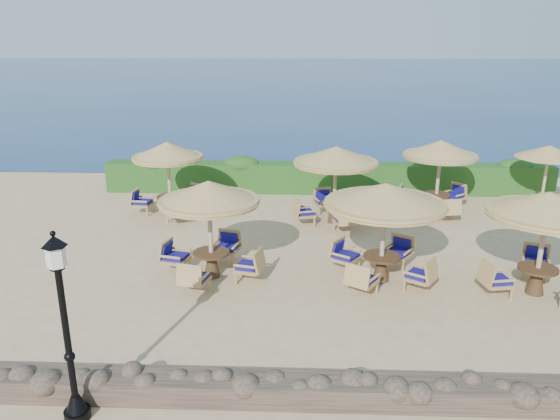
% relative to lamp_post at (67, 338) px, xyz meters
% --- Properties ---
extents(ground, '(120.00, 120.00, 0.00)m').
position_rel_lamp_post_xyz_m(ground, '(4.80, 6.80, -1.55)').
color(ground, tan).
rests_on(ground, ground).
extents(sea, '(160.00, 160.00, 0.00)m').
position_rel_lamp_post_xyz_m(sea, '(4.80, 76.80, -1.55)').
color(sea, navy).
rests_on(sea, ground).
extents(hedge, '(18.00, 0.90, 1.20)m').
position_rel_lamp_post_xyz_m(hedge, '(4.80, 14.00, -0.95)').
color(hedge, '#1B4516').
rests_on(hedge, ground).
extents(stone_wall, '(15.00, 0.65, 0.44)m').
position_rel_lamp_post_xyz_m(stone_wall, '(4.80, 0.60, -1.33)').
color(stone_wall, brown).
rests_on(stone_wall, ground).
extents(lamp_post, '(0.44, 0.44, 3.31)m').
position_rel_lamp_post_xyz_m(lamp_post, '(0.00, 0.00, 0.00)').
color(lamp_post, black).
rests_on(lamp_post, ground).
extents(extra_parasol, '(2.30, 2.30, 2.41)m').
position_rel_lamp_post_xyz_m(extra_parasol, '(12.60, 12.00, 0.62)').
color(extra_parasol, tan).
rests_on(extra_parasol, ground).
extents(cafe_set_0, '(2.89, 2.89, 2.65)m').
position_rel_lamp_post_xyz_m(cafe_set_0, '(1.38, 5.72, 0.23)').
color(cafe_set_0, tan).
rests_on(cafe_set_0, ground).
extents(cafe_set_1, '(3.13, 3.13, 2.65)m').
position_rel_lamp_post_xyz_m(cafe_set_1, '(5.86, 5.65, 0.35)').
color(cafe_set_1, tan).
rests_on(cafe_set_1, ground).
extents(cafe_set_2, '(2.87, 2.87, 2.65)m').
position_rel_lamp_post_xyz_m(cafe_set_2, '(9.62, 5.04, 0.37)').
color(cafe_set_2, tan).
rests_on(cafe_set_2, ground).
extents(cafe_set_3, '(2.66, 2.76, 2.65)m').
position_rel_lamp_post_xyz_m(cafe_set_3, '(-0.90, 10.82, 0.27)').
color(cafe_set_3, tan).
rests_on(cafe_set_3, ground).
extents(cafe_set_4, '(2.88, 2.88, 2.65)m').
position_rel_lamp_post_xyz_m(cafe_set_4, '(4.88, 10.27, 0.29)').
color(cafe_set_4, tan).
rests_on(cafe_set_4, ground).
extents(cafe_set_5, '(2.74, 2.75, 2.65)m').
position_rel_lamp_post_xyz_m(cafe_set_5, '(8.63, 11.50, 0.31)').
color(cafe_set_5, tan).
rests_on(cafe_set_5, ground).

